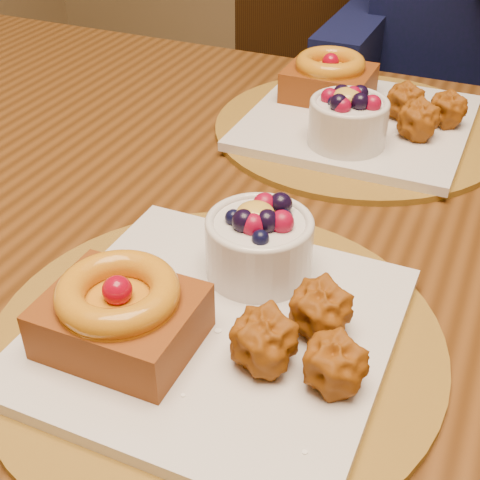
# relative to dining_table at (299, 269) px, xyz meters

# --- Properties ---
(dining_table) EXTENTS (1.60, 0.90, 0.76)m
(dining_table) POSITION_rel_dining_table_xyz_m (0.00, 0.00, 0.00)
(dining_table) COLOR #3E210B
(dining_table) RESTS_ON ground
(place_setting_near) EXTENTS (0.38, 0.38, 0.09)m
(place_setting_near) POSITION_rel_dining_table_xyz_m (-0.00, -0.21, 0.10)
(place_setting_near) COLOR brown
(place_setting_near) RESTS_ON dining_table
(place_setting_far) EXTENTS (0.38, 0.38, 0.09)m
(place_setting_far) POSITION_rel_dining_table_xyz_m (-0.00, 0.21, 0.10)
(place_setting_far) COLOR brown
(place_setting_far) RESTS_ON dining_table
(chair_far) EXTENTS (0.60, 0.60, 0.94)m
(chair_far) POSITION_rel_dining_table_xyz_m (-0.12, 0.64, -0.16)
(chair_far) COLOR black
(chair_far) RESTS_ON ground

